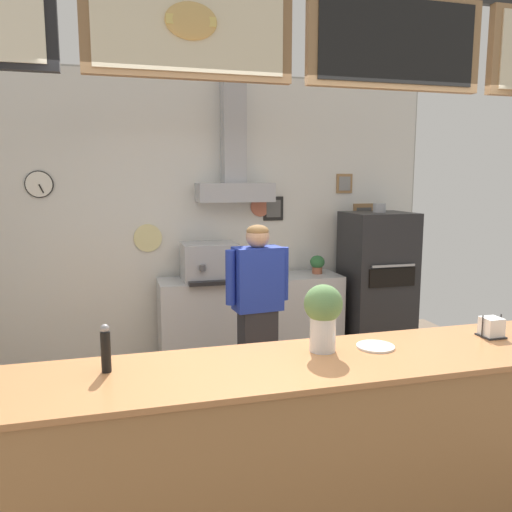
% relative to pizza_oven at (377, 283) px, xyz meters
% --- Properties ---
extents(ground_plane, '(6.40, 6.40, 0.00)m').
position_rel_pizza_oven_xyz_m(ground_plane, '(-1.86, -2.16, -0.80)').
color(ground_plane, brown).
extents(back_wall_assembly, '(5.13, 3.12, 3.08)m').
position_rel_pizza_oven_xyz_m(back_wall_assembly, '(-1.85, 0.32, 0.84)').
color(back_wall_assembly, '#9E9E99').
rests_on(back_wall_assembly, ground_plane).
extents(service_counter, '(3.91, 0.71, 1.02)m').
position_rel_pizza_oven_xyz_m(service_counter, '(-1.86, -2.67, -0.29)').
color(service_counter, '#B77F4C').
rests_on(service_counter, ground_plane).
extents(back_prep_counter, '(1.97, 0.53, 0.92)m').
position_rel_pizza_oven_xyz_m(back_prep_counter, '(-1.44, 0.11, -0.35)').
color(back_prep_counter, '#B7BABF').
rests_on(back_prep_counter, ground_plane).
extents(pizza_oven, '(0.71, 0.68, 1.70)m').
position_rel_pizza_oven_xyz_m(pizza_oven, '(0.00, 0.00, 0.00)').
color(pizza_oven, '#232326').
rests_on(pizza_oven, ground_plane).
extents(shop_worker, '(0.54, 0.26, 1.60)m').
position_rel_pizza_oven_xyz_m(shop_worker, '(-1.71, -1.14, 0.06)').
color(shop_worker, '#232328').
rests_on(shop_worker, ground_plane).
extents(espresso_machine, '(0.56, 0.54, 0.39)m').
position_rel_pizza_oven_xyz_m(espresso_machine, '(-1.89, 0.09, 0.31)').
color(espresso_machine, '#A3A5AD').
rests_on(espresso_machine, back_prep_counter).
extents(potted_basil, '(0.16, 0.16, 0.20)m').
position_rel_pizza_oven_xyz_m(potted_basil, '(-0.67, 0.13, 0.23)').
color(potted_basil, '#9E563D').
rests_on(potted_basil, back_prep_counter).
extents(potted_sage, '(0.13, 0.13, 0.20)m').
position_rel_pizza_oven_xyz_m(potted_sage, '(-1.09, 0.10, 0.23)').
color(potted_sage, '#4C4C51').
rests_on(potted_sage, back_prep_counter).
extents(condiment_plate, '(0.21, 0.21, 0.01)m').
position_rel_pizza_oven_xyz_m(condiment_plate, '(-1.41, -2.58, 0.22)').
color(condiment_plate, white).
rests_on(condiment_plate, service_counter).
extents(pepper_grinder, '(0.05, 0.05, 0.24)m').
position_rel_pizza_oven_xyz_m(pepper_grinder, '(-2.88, -2.56, 0.34)').
color(pepper_grinder, black).
rests_on(pepper_grinder, service_counter).
extents(napkin_holder, '(0.14, 0.13, 0.14)m').
position_rel_pizza_oven_xyz_m(napkin_holder, '(-0.64, -2.58, 0.27)').
color(napkin_holder, '#262628').
rests_on(napkin_holder, service_counter).
extents(basil_vase, '(0.21, 0.21, 0.38)m').
position_rel_pizza_oven_xyz_m(basil_vase, '(-1.72, -2.55, 0.42)').
color(basil_vase, silver).
rests_on(basil_vase, service_counter).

